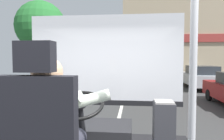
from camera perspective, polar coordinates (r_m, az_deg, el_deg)
name	(u,v)px	position (r m, az deg, el deg)	size (l,w,h in m)	color
ground	(124,96)	(10.70, 3.44, -7.38)	(18.00, 44.00, 0.06)	#393939
bus_driver	(52,126)	(1.54, -16.45, -14.85)	(0.79, 0.59, 0.77)	#282833
steering_console	(88,138)	(2.77, -6.58, -18.24)	(1.10, 0.98, 0.87)	black
handrail_pole	(193,78)	(1.29, 21.65, -2.12)	(0.04, 0.04, 2.25)	#B7B7BC
fare_box	(164,130)	(2.68, 14.21, -16.02)	(0.25, 0.26, 0.73)	#333338
windshield_panel	(105,70)	(3.37, -1.91, -0.04)	(2.50, 0.08, 1.48)	silver
street_tree	(41,27)	(11.47, -19.28, 11.31)	(2.57, 2.57, 4.92)	#4C3828
shop_building	(190,31)	(19.17, 21.04, 10.03)	(11.46, 4.63, 8.56)	tan
parked_car_silver	(201,77)	(14.44, 23.50, -1.74)	(1.83, 4.12, 1.48)	silver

